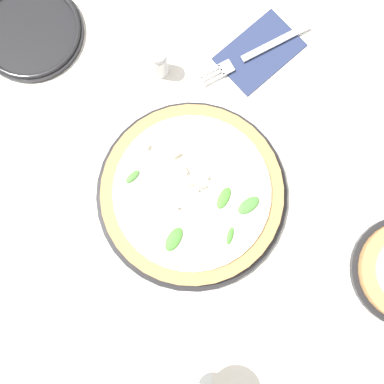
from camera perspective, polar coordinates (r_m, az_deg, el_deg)
name	(u,v)px	position (r m, az deg, el deg)	size (l,w,h in m)	color
ground_plane	(181,180)	(0.78, -1.46, 1.49)	(6.00, 6.00, 0.00)	silver
pizza_arugula_main	(192,193)	(0.76, 0.01, -0.17)	(0.33, 0.33, 0.05)	black
napkin	(260,52)	(0.86, 8.59, 17.22)	(0.16, 0.11, 0.01)	navy
fork	(256,52)	(0.86, 8.14, 17.15)	(0.22, 0.09, 0.00)	silver
side_plate_white	(30,32)	(0.92, -19.82, 18.58)	(0.19, 0.19, 0.02)	black
shaker_pepper	(159,63)	(0.81, -4.26, 16.06)	(0.03, 0.03, 0.07)	silver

